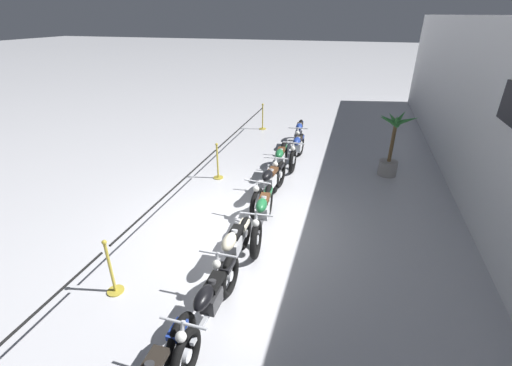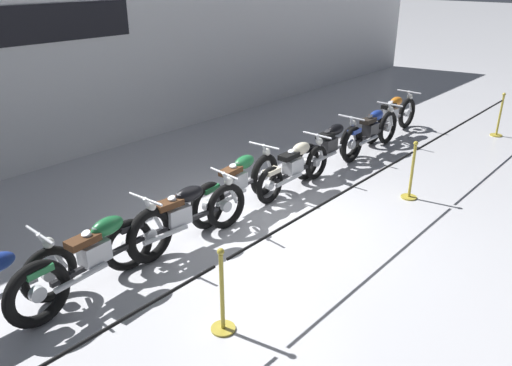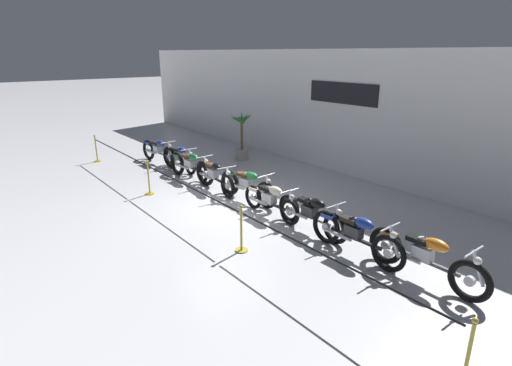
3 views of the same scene
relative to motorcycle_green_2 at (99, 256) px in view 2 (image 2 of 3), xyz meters
name	(u,v)px [view 2 (image 2 of 3)]	position (x,y,z in m)	size (l,w,h in m)	color
ground_plane	(269,224)	(2.72, -0.46, -0.48)	(120.00, 120.00, 0.00)	silver
back_wall	(78,55)	(2.71, 4.66, 1.62)	(28.00, 0.29, 4.20)	white
motorcycle_green_2	(99,256)	(0.00, 0.00, 0.00)	(2.47, 0.62, 0.98)	black
motorcycle_black_3	(181,217)	(1.36, 0.04, -0.01)	(2.43, 0.62, 0.95)	black
motorcycle_green_4	(238,184)	(2.78, 0.26, -0.01)	(2.29, 0.62, 0.96)	black
motorcycle_cream_5	(295,166)	(4.05, 0.05, -0.03)	(2.08, 0.62, 0.91)	black
motorcycle_black_6	(330,147)	(5.37, 0.17, -0.02)	(2.24, 0.62, 0.93)	black
motorcycle_blue_7	(371,131)	(6.77, 0.03, 0.00)	(2.34, 0.62, 0.96)	black
motorcycle_orange_8	(391,116)	(8.17, 0.28, -0.01)	(2.43, 0.62, 0.96)	black
stanchion_far_left	(266,245)	(1.19, -1.69, 0.28)	(14.29, 0.28, 1.05)	gold
stanchion_mid_left	(222,303)	(0.45, -1.69, -0.13)	(0.28, 0.28, 1.05)	gold
stanchion_mid_right	(411,179)	(5.11, -1.69, -0.13)	(0.28, 0.28, 1.05)	gold
stanchion_far_right	(499,121)	(9.84, -1.69, -0.13)	(0.28, 0.28, 1.05)	gold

